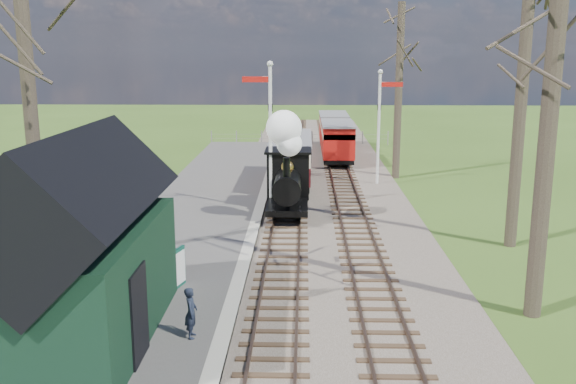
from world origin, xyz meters
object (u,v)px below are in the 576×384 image
Objects in this scene: semaphore_far at (380,119)px; coach at (291,158)px; red_carriage_b at (333,130)px; sign_board at (178,268)px; person at (191,313)px; bench at (151,285)px; station_shed at (80,251)px; red_carriage_a at (337,141)px; semaphore_near at (269,127)px; locomotive at (287,170)px.

semaphore_far is 0.84× the size of coach.
red_carriage_b is 4.19× the size of sign_board.
person is (0.91, -3.14, 0.04)m from sign_board.
semaphore_far is at bearing 64.10° from sign_board.
station_shed is at bearing -112.03° from bench.
bench is (-5.94, -21.70, -0.81)m from red_carriage_a.
coach reaches higher than bench.
station_shed is at bearing -114.89° from sign_board.
red_carriage_b is 26.89m from sign_board.
person is (-1.89, -17.50, -0.66)m from coach.
sign_board is at bearing -104.53° from red_carriage_a.
red_carriage_a is (3.37, 12.06, -2.24)m from semaphore_near.
coach is at bearing 89.89° from locomotive.
person is at bearing -96.17° from coach.
semaphore_near is 1.87m from locomotive.
semaphore_far is at bearing 63.74° from bench.
red_carriage_b is (3.37, 17.56, -2.24)m from semaphore_near.
station_shed is at bearing -106.00° from red_carriage_a.
station_shed is 30.37m from red_carriage_b.
semaphore_far is 7.94m from locomotive.
station_shed reaches higher than red_carriage_b.
semaphore_far is (8.67, 18.00, 1.08)m from station_shed.
red_carriage_b is (6.90, 29.56, -0.89)m from station_shed.
semaphore_far reaches higher than bench.
coach reaches higher than red_carriage_a.
red_carriage_a is 3.19× the size of bench.
locomotive is 2.93× the size of bench.
coach is 17.62m from person.
semaphore_far is at bearing 49.40° from semaphore_near.
semaphore_far is at bearing 64.28° from station_shed.
locomotive is at bearing 69.61° from station_shed.
station_shed reaches higher than person.
coach is at bearing 78.96° from sign_board.
bench is 1.22× the size of person.
locomotive is 18.23m from red_carriage_b.
sign_board is (-2.80, -14.36, -0.70)m from coach.
semaphore_near reaches higher than coach.
red_carriage_a is 21.53m from sign_board.
bench is (-7.72, -15.64, -2.78)m from semaphore_far.
semaphore_far is at bearing -22.95° from person.
locomotive is at bearing -13.01° from person.
red_carriage_b is 27.85m from bench.
locomotive is 0.92× the size of red_carriage_b.
semaphore_far is 5.15× the size of sign_board.
red_carriage_b is (2.61, 18.03, -0.60)m from locomotive.
station_shed reaches higher than locomotive.
station_shed is 12.58m from semaphore_near.
sign_board is (-5.40, -20.84, -0.63)m from red_carriage_a.
semaphore_far reaches higher than person.
station_shed is at bearing -106.38° from semaphore_near.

